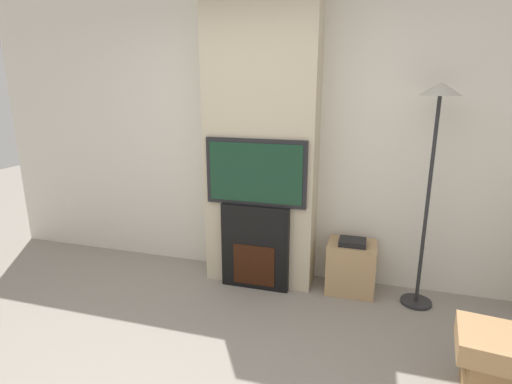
{
  "coord_description": "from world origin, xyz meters",
  "views": [
    {
      "loc": [
        0.96,
        -1.63,
        1.84
      ],
      "look_at": [
        0.0,
        1.64,
        0.92
      ],
      "focal_mm": 28.0,
      "sensor_mm": 36.0,
      "label": 1
    }
  ],
  "objects": [
    {
      "name": "television",
      "position": [
        0.0,
        1.64,
        1.09
      ],
      "size": [
        0.91,
        0.07,
        0.59
      ],
      "color": "black",
      "rests_on": "fireplace"
    },
    {
      "name": "floor_lamp",
      "position": [
        1.42,
        1.73,
        1.46
      ],
      "size": [
        0.31,
        0.31,
        1.86
      ],
      "color": "#262628",
      "rests_on": "ground_plane"
    },
    {
      "name": "box_stack",
      "position": [
        1.77,
        0.71,
        0.25
      ],
      "size": [
        0.5,
        0.46,
        0.42
      ],
      "color": "#A37A4C",
      "rests_on": "ground_plane"
    },
    {
      "name": "chimney_breast",
      "position": [
        0.0,
        1.82,
        1.35
      ],
      "size": [
        1.0,
        0.36,
        2.7
      ],
      "color": "beige",
      "rests_on": "ground_plane"
    },
    {
      "name": "wall_back",
      "position": [
        0.0,
        2.03,
        1.35
      ],
      "size": [
        6.0,
        0.06,
        2.7
      ],
      "color": "silver",
      "rests_on": "ground_plane"
    },
    {
      "name": "media_stand",
      "position": [
        0.85,
        1.8,
        0.24
      ],
      "size": [
        0.43,
        0.34,
        0.51
      ],
      "color": "tan",
      "rests_on": "ground_plane"
    },
    {
      "name": "fireplace",
      "position": [
        0.0,
        1.64,
        0.4
      ],
      "size": [
        0.63,
        0.15,
        0.8
      ],
      "color": "black",
      "rests_on": "ground_plane"
    }
  ]
}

